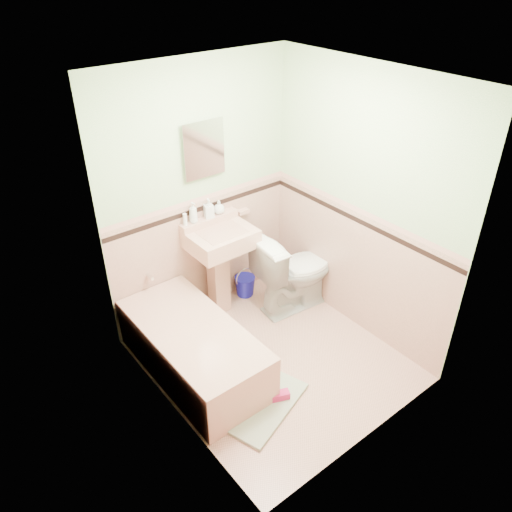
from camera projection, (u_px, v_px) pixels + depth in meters
floor at (273, 359)px, 4.62m from camera, size 2.20×2.20×0.00m
ceiling at (280, 79)px, 3.29m from camera, size 2.20×2.20×0.00m
wall_back at (200, 195)px, 4.68m from camera, size 2.50×0.00×2.50m
wall_front at (386, 311)px, 3.22m from camera, size 2.50×0.00×2.50m
wall_left at (164, 289)px, 3.43m from camera, size 0.00×2.50×2.50m
wall_right at (361, 207)px, 4.48m from camera, size 0.00×2.50×2.50m
wainscot_back at (204, 255)px, 5.02m from camera, size 2.00×0.00×2.00m
wainscot_front at (372, 382)px, 3.58m from camera, size 2.00×0.00×2.00m
wainscot_left at (174, 358)px, 3.78m from camera, size 0.00×2.20×2.20m
wainscot_right at (353, 268)px, 4.82m from camera, size 0.00×2.20×2.20m
accent_back at (201, 209)px, 4.74m from camera, size 2.00×0.00×2.00m
accent_front at (381, 325)px, 3.30m from camera, size 2.00×0.00×2.00m
accent_left at (168, 303)px, 3.51m from camera, size 0.00×2.20×2.20m
accent_right at (358, 220)px, 4.54m from camera, size 0.00×2.20×2.20m
cap_back at (201, 199)px, 4.69m from camera, size 2.00×0.00×2.00m
cap_front at (383, 313)px, 3.25m from camera, size 2.00×0.00×2.00m
cap_left at (167, 291)px, 3.45m from camera, size 0.00×2.20×2.20m
cap_right at (359, 211)px, 4.48m from camera, size 0.00×2.20×2.20m
bathtub at (194, 351)px, 4.39m from camera, size 0.70×1.50×0.45m
tub_faucet at (149, 276)px, 4.65m from camera, size 0.04×0.12×0.04m
sink at (222, 273)px, 4.96m from camera, size 0.61×0.50×0.96m
sink_faucet at (212, 226)px, 4.80m from camera, size 0.02×0.02×0.10m
medicine_cabinet at (203, 149)px, 4.45m from camera, size 0.36×0.04×0.45m
soap_dish at (243, 211)px, 5.06m from camera, size 0.12×0.07×0.04m
soap_bottle_left at (193, 213)px, 4.64m from camera, size 0.08×0.08×0.20m
soap_bottle_mid at (209, 208)px, 4.74m from camera, size 0.10×0.11×0.19m
soap_bottle_right at (219, 207)px, 4.81m from camera, size 0.14×0.14×0.14m
tube at (185, 219)px, 4.62m from camera, size 0.04×0.04×0.12m
toilet at (295, 271)px, 5.08m from camera, size 0.88×0.56×0.85m
bucket at (245, 286)px, 5.41m from camera, size 0.26×0.26×0.22m
bath_mat at (259, 402)px, 4.17m from camera, size 0.91×0.75×0.03m
shoe at (280, 395)px, 4.17m from camera, size 0.18×0.13×0.06m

